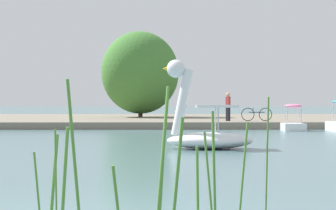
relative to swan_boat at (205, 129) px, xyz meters
name	(u,v)px	position (x,y,z in m)	size (l,w,h in m)	color
shore_bank_far	(146,120)	(-2.45, 23.92, -0.40)	(159.79, 23.34, 0.39)	slate
swan_boat	(205,129)	(0.00, 0.00, 0.00)	(2.77, 1.36, 2.71)	white
pedal_boat_pink	(293,123)	(5.42, 11.07, -0.21)	(1.19, 1.85, 1.36)	white
tree_willow_near_path	(140,73)	(-2.84, 23.68, 3.09)	(8.00, 7.94, 6.35)	#423323
person_on_path	(228,106)	(2.51, 14.45, 0.68)	(0.29, 0.29, 1.63)	black
bicycle_parked	(257,114)	(4.14, 14.38, 0.18)	(1.76, 0.04, 0.77)	black
reed_clump_foreground	(141,182)	(-1.52, -11.29, 0.03)	(2.21, 1.40, 1.58)	#4C7F33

